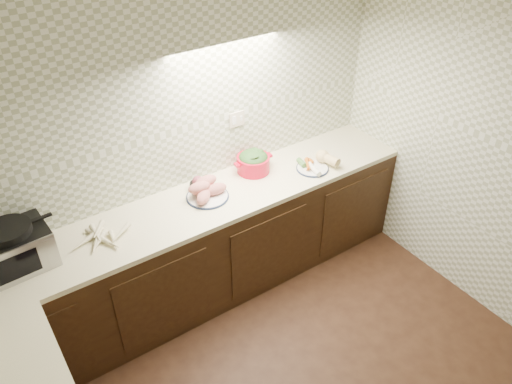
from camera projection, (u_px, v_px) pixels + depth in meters
room at (347, 242)px, 2.22m from camera, size 3.60×3.60×2.60m
counter at (167, 368)px, 3.05m from camera, size 3.60×3.60×0.90m
toaster_oven at (14, 248)px, 3.06m from camera, size 0.44×0.35×0.30m
parsnip_pile at (95, 238)px, 3.31m from camera, size 0.35×0.34×0.07m
sweet_potato_plate at (206, 191)px, 3.70m from camera, size 0.32×0.32×0.14m
onion_bowl at (200, 185)px, 3.78m from camera, size 0.16×0.16×0.12m
dutch_oven at (253, 161)px, 3.97m from camera, size 0.33×0.28×0.18m
veg_plate at (317, 162)px, 4.05m from camera, size 0.31×0.28×0.12m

